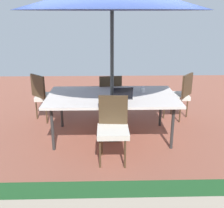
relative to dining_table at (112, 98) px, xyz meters
The scene contains 8 objects.
ground_plane 0.75m from the dining_table, ahead, with size 10.00×10.00×0.02m, color #935442.
dining_table is the anchor object (origin of this frame).
chair_southeast 1.61m from the dining_table, 32.37° to the right, with size 0.59×0.59×0.98m.
chair_south 0.79m from the dining_table, 87.92° to the right, with size 0.47×0.48×0.98m.
chair_southwest 1.67m from the dining_table, 149.18° to the right, with size 0.58×0.58×0.98m.
chair_north 0.83m from the dining_table, 89.64° to the left, with size 0.46×0.47×0.98m.
laptop 0.27m from the dining_table, 131.96° to the left, with size 0.34×0.28×0.21m.
cup 0.60m from the dining_table, 159.60° to the right, with size 0.08×0.08×0.09m, color white.
Camera 1 is at (0.12, 4.50, 2.15)m, focal length 43.51 mm.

